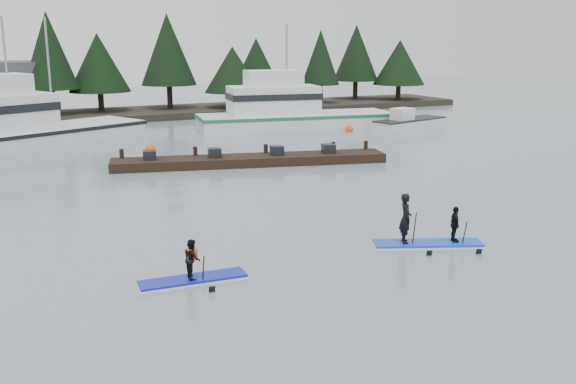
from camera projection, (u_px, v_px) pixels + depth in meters
name	position (u px, v px, depth m)	size (l,w,h in m)	color
ground	(373.00, 267.00, 19.76)	(160.00, 160.00, 0.00)	slate
far_shore	(109.00, 115.00, 56.42)	(70.00, 8.00, 0.60)	#2D281E
treeline	(110.00, 119.00, 56.49)	(60.00, 4.00, 8.00)	black
fishing_boat_large	(18.00, 138.00, 41.11)	(16.35, 10.56, 9.19)	silver
fishing_boat_medium	(291.00, 121.00, 49.90)	(15.60, 6.78, 8.90)	silver
skiff	(410.00, 124.00, 50.06)	(6.61, 1.98, 0.77)	silver
floating_dock	(251.00, 160.00, 35.76)	(15.24, 2.03, 0.51)	black
buoy_c	(349.00, 131.00, 48.75)	(0.57, 0.57, 0.57)	#FF4B0C
buoy_b	(151.00, 152.00, 39.92)	(0.62, 0.62, 0.62)	#FF4B0C
paddleboard_solo	(192.00, 268.00, 18.53)	(3.16, 1.14, 1.78)	#111CA5
paddleboard_duo	(426.00, 229.00, 21.70)	(3.71, 2.24, 2.29)	blue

